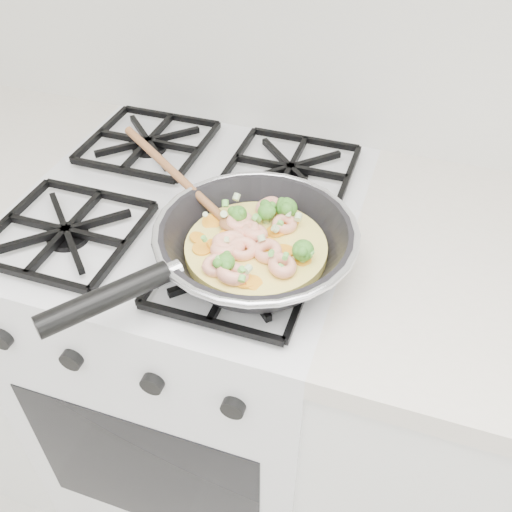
% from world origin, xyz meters
% --- Properties ---
extents(stove, '(0.60, 0.60, 0.92)m').
position_xyz_m(stove, '(0.00, 1.70, 0.46)').
color(stove, white).
rests_on(stove, ground).
extents(skillet, '(0.44, 0.43, 0.10)m').
position_xyz_m(skillet, '(0.17, 1.58, 0.96)').
color(skillet, black).
rests_on(skillet, stove).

